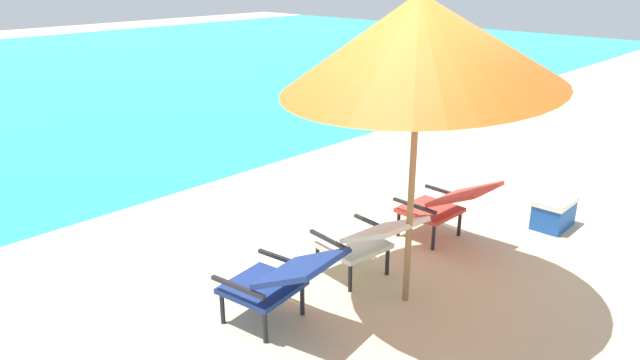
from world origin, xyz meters
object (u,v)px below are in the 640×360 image
(lounge_chair_right, at_px, (446,203))
(cooler_box, at_px, (554,212))
(lounge_chair_left, at_px, (280,279))
(lounge_chair_center, at_px, (367,238))
(beach_umbrella_center, at_px, (420,41))

(lounge_chair_right, relative_size, cooler_box, 1.88)
(lounge_chair_left, bearing_deg, cooler_box, -12.86)
(lounge_chair_left, distance_m, lounge_chair_center, 0.96)
(lounge_chair_right, bearing_deg, lounge_chair_left, 177.54)
(lounge_chair_right, relative_size, beach_umbrella_center, 0.36)
(beach_umbrella_center, distance_m, cooler_box, 2.92)
(cooler_box, bearing_deg, lounge_chair_center, 162.64)
(lounge_chair_right, distance_m, cooler_box, 1.27)
(lounge_chair_right, height_order, cooler_box, lounge_chair_right)
(beach_umbrella_center, bearing_deg, cooler_box, -6.88)
(lounge_chair_left, bearing_deg, lounge_chair_center, -2.03)
(lounge_chair_center, distance_m, cooler_box, 2.31)
(lounge_chair_left, distance_m, cooler_box, 3.25)
(lounge_chair_center, distance_m, lounge_chair_right, 1.12)
(lounge_chair_right, bearing_deg, lounge_chair_center, 177.17)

